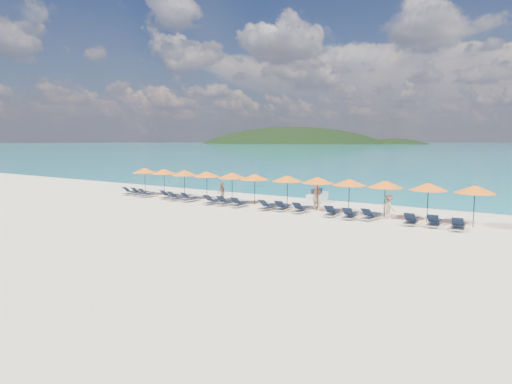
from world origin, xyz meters
The scene contains 37 objects.
ground centered at (0.00, 0.00, 0.00)m, with size 1400.00×1400.00×0.00m, color beige.
headland_main centered at (-300.00, 540.00, -38.00)m, with size 374.00×242.00×126.50m.
headland_small centered at (-150.00, 560.00, -35.00)m, with size 162.00×126.00×85.50m.
jetski centered at (1.69, 8.73, 0.40)m, with size 1.52×2.87×0.97m.
beachgoer_a centered at (3.38, 5.09, 0.84)m, with size 0.61×0.40×1.68m, color tan.
beachgoer_b centered at (-4.22, 4.69, 0.72)m, with size 0.70×0.40×1.43m, color tan.
beachgoer_c centered at (8.21, 4.65, 0.72)m, with size 0.93×0.43×1.43m, color tan.
umbrella_0 centered at (-12.70, 4.89, 2.02)m, with size 2.10×2.10×2.28m.
umbrella_1 centered at (-10.43, 4.92, 2.02)m, with size 2.10×2.10×2.28m.
umbrella_2 centered at (-8.02, 4.79, 2.02)m, with size 2.10×2.10×2.28m.
umbrella_3 centered at (-5.73, 4.81, 2.02)m, with size 2.10×2.10×2.28m.
umbrella_4 centered at (-3.34, 4.85, 2.02)m, with size 2.10×2.10×2.28m.
umbrella_5 centered at (-1.24, 4.69, 2.02)m, with size 2.10×2.10×2.28m.
umbrella_6 centered at (1.27, 4.91, 2.02)m, with size 2.10×2.10×2.28m.
umbrella_7 centered at (3.49, 4.93, 2.02)m, with size 2.10×2.10×2.28m.
umbrella_8 centered at (5.73, 4.74, 2.02)m, with size 2.10×2.10×2.28m.
umbrella_9 centered at (7.93, 4.78, 2.02)m, with size 2.10×2.10×2.28m.
umbrella_10 centered at (10.34, 4.72, 2.02)m, with size 2.10×2.10×2.28m.
umbrella_11 centered at (12.66, 4.71, 2.02)m, with size 2.10×2.10×2.28m.
lounger_0 centered at (-13.16, 3.77, 0.24)m, with size 0.66×1.72×0.66m.
lounger_1 centered at (-12.07, 3.77, 0.24)m, with size 0.62×1.70×0.66m.
lounger_2 centered at (-10.92, 3.55, 0.24)m, with size 0.67×1.72×0.66m.
lounger_3 centered at (-8.65, 3.73, 0.24)m, with size 0.75×1.74×0.66m.
lounger_4 centered at (-7.51, 3.45, 0.24)m, with size 0.78×1.75×0.66m.
lounger_5 centered at (-6.28, 3.53, 0.24)m, with size 0.71×1.73×0.66m.
lounger_6 centered at (-4.03, 3.43, 0.24)m, with size 0.62×1.70×0.66m.
lounger_7 centered at (-2.91, 3.49, 0.24)m, with size 0.73×1.74×0.66m.
lounger_8 centered at (-1.68, 3.46, 0.24)m, with size 0.76×1.74×0.66m.
lounger_9 centered at (0.64, 3.48, 0.24)m, with size 0.74×1.74×0.66m.
lounger_10 centered at (1.64, 3.72, 0.24)m, with size 0.78×1.75×0.66m.
lounger_11 centered at (2.96, 3.70, 0.24)m, with size 0.70×1.73×0.66m.
lounger_12 centered at (5.14, 3.63, 0.24)m, with size 0.74×1.74×0.66m.
lounger_13 centered at (6.35, 3.41, 0.24)m, with size 0.79×1.75×0.66m.
lounger_14 centered at (7.46, 3.74, 0.24)m, with size 0.79×1.75×0.66m.
lounger_15 centered at (9.77, 3.59, 0.24)m, with size 0.73×1.74×0.66m.
lounger_16 centered at (10.92, 3.75, 0.24)m, with size 0.72×1.73×0.66m.
lounger_17 centered at (12.12, 3.46, 0.24)m, with size 0.76×1.75×0.66m.
Camera 1 is at (15.43, -20.13, 4.54)m, focal length 30.00 mm.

